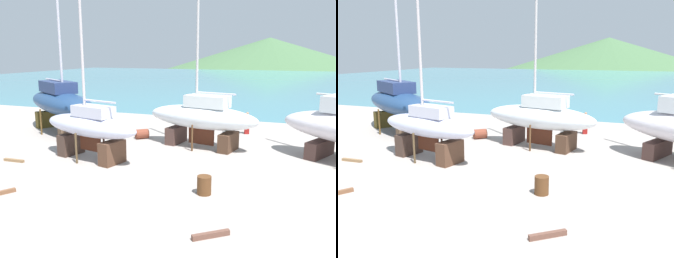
% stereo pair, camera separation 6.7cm
% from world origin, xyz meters
% --- Properties ---
extents(ground_plane, '(54.57, 54.57, 0.00)m').
position_xyz_m(ground_plane, '(0.00, -4.33, 0.00)').
color(ground_plane, '#A49A92').
extents(sea_water, '(148.17, 96.94, 0.01)m').
position_xyz_m(sea_water, '(0.00, 57.78, 0.00)').
color(sea_water, teal).
rests_on(sea_water, ground).
extents(headland_hill, '(168.85, 168.85, 25.64)m').
position_xyz_m(headland_hill, '(-8.91, 151.78, 0.00)').
color(headland_hill, '#476D44').
rests_on(headland_hill, ground).
extents(sailboat_mid_port, '(7.82, 3.72, 13.42)m').
position_xyz_m(sailboat_mid_port, '(0.87, -0.86, 1.96)').
color(sailboat_mid_port, '#4A332C').
rests_on(sailboat_mid_port, ground).
extents(sailboat_small_center, '(6.99, 3.52, 11.02)m').
position_xyz_m(sailboat_small_center, '(-4.32, -5.69, 1.88)').
color(sailboat_small_center, '#433028').
rests_on(sailboat_small_center, ground).
extents(sailboat_large_starboard, '(9.98, 7.80, 14.50)m').
position_xyz_m(sailboat_large_starboard, '(-10.38, -0.23, 2.27)').
color(sailboat_large_starboard, brown).
rests_on(sailboat_large_starboard, ground).
extents(worker, '(0.50, 0.40, 1.65)m').
position_xyz_m(worker, '(3.04, 3.97, 0.86)').
color(worker, maroon).
rests_on(worker, ground).
extents(barrel_tipped_left, '(1.13, 1.10, 0.68)m').
position_xyz_m(barrel_tipped_left, '(-3.70, -0.14, 0.34)').
color(barrel_tipped_left, brown).
rests_on(barrel_tipped_left, ground).
extents(barrel_rust_near, '(0.70, 0.70, 0.86)m').
position_xyz_m(barrel_rust_near, '(1.79, 3.77, 0.43)').
color(barrel_rust_near, '#202F31').
rests_on(barrel_rust_near, ground).
extents(barrel_tipped_center, '(0.85, 0.85, 0.81)m').
position_xyz_m(barrel_tipped_center, '(3.08, -8.51, 0.40)').
color(barrel_tipped_center, brown).
rests_on(barrel_tipped_center, ground).
extents(timber_plank_near, '(1.14, 0.97, 0.19)m').
position_xyz_m(timber_plank_near, '(4.26, -12.03, 0.09)').
color(timber_plank_near, brown).
rests_on(timber_plank_near, ground).
extents(timber_short_cross, '(1.29, 0.22, 0.15)m').
position_xyz_m(timber_short_cross, '(-8.07, -7.69, 0.08)').
color(timber_short_cross, olive).
rests_on(timber_short_cross, ground).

